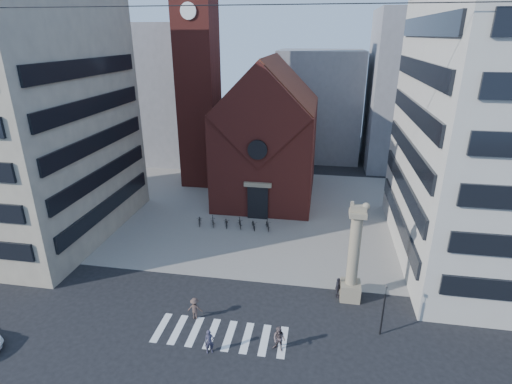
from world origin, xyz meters
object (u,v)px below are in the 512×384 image
pedestrian_0 (209,342)px  pedestrian_2 (338,288)px  scooter_0 (200,220)px  pedestrian_1 (279,339)px  lion_column (353,262)px  traffic_light (383,308)px

pedestrian_0 → pedestrian_2: 11.71m
pedestrian_2 → scooter_0: size_ratio=0.95×
pedestrian_1 → pedestrian_2: pedestrian_1 is taller
lion_column → traffic_light: (1.99, -4.00, -1.17)m
pedestrian_2 → lion_column: bearing=-82.9°
pedestrian_2 → pedestrian_1: bearing=156.1°
traffic_light → pedestrian_0: size_ratio=2.39×
traffic_light → scooter_0: traffic_light is taller
pedestrian_0 → pedestrian_2: bearing=20.5°
pedestrian_2 → scooter_0: bearing=61.0°
pedestrian_2 → traffic_light: bearing=-136.0°
traffic_light → pedestrian_2: bearing=126.9°
pedestrian_1 → scooter_0: (-11.21, 17.94, -0.39)m
lion_column → pedestrian_1: size_ratio=4.61×
pedestrian_0 → scooter_0: size_ratio=0.94×
pedestrian_0 → pedestrian_1: bearing=-9.0°
traffic_light → pedestrian_1: size_ratio=2.28×
traffic_light → scooter_0: 23.82m
pedestrian_0 → pedestrian_1: 4.76m
lion_column → scooter_0: 19.97m
pedestrian_0 → pedestrian_1: pedestrian_1 is taller
traffic_light → pedestrian_1: traffic_light is taller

